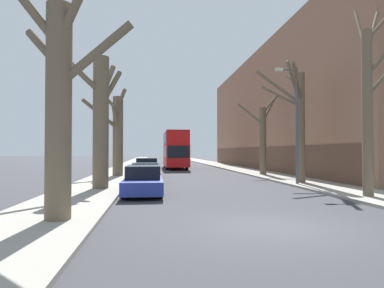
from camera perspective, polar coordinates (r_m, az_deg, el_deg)
ground_plane at (r=9.80m, az=13.78°, el=-13.38°), size 300.00×300.00×0.00m
sidewalk_left at (r=59.10m, az=-9.77°, el=-3.16°), size 3.39×120.00×0.12m
sidewalk_right at (r=59.84m, az=2.86°, el=-3.15°), size 3.39×120.00×0.12m
building_facade_right at (r=42.00m, az=16.68°, el=5.10°), size 10.08×43.89×13.34m
street_tree_left_0 at (r=10.68m, az=-21.37°, el=7.73°), size 4.49×2.85×8.05m
street_tree_left_1 at (r=18.86m, az=-14.93°, el=4.10°), size 2.59×2.98×7.11m
street_tree_left_2 at (r=28.03m, az=-12.45°, el=1.90°), size 3.28×3.35×7.05m
street_tree_right_0 at (r=17.12m, az=27.43°, el=6.77°), size 2.47×3.35×9.27m
street_tree_right_1 at (r=22.83m, az=17.22°, el=3.85°), size 2.90×4.34×7.68m
street_tree_right_2 at (r=29.96m, az=11.73°, el=1.23°), size 3.82×2.16×7.15m
double_decker_bus at (r=41.43m, az=-2.81°, el=-0.66°), size 2.58×10.33×4.39m
parked_car_0 at (r=16.61m, az=-8.15°, el=-6.11°), size 1.81×4.54×1.38m
parked_car_1 at (r=22.13m, az=-7.78°, el=-4.94°), size 1.86×4.29×1.32m
parked_car_2 at (r=27.54m, az=-7.55°, el=-4.04°), size 1.83×4.17×1.52m
lamp_post at (r=21.62m, az=16.80°, el=4.03°), size 1.40×0.20×7.16m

